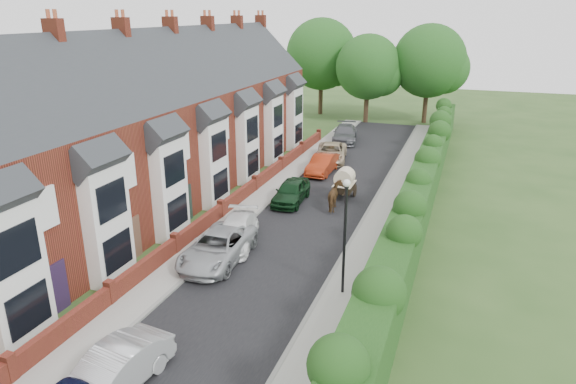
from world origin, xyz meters
name	(u,v)px	position (x,y,z in m)	size (l,w,h in m)	color
ground	(229,330)	(0.00, 0.00, 0.00)	(140.00, 140.00, 0.00)	#2D4C1E
road	(306,222)	(-0.50, 11.00, 0.01)	(6.00, 58.00, 0.02)	black
pavement_hedge_side	(377,231)	(3.60, 11.00, 0.06)	(2.20, 58.00, 0.12)	#9C9B94
pavement_house_side	(244,213)	(-4.35, 11.00, 0.06)	(1.70, 58.00, 0.12)	#9C9B94
kerb_hedge_side	(358,229)	(2.55, 11.00, 0.07)	(0.18, 58.00, 0.13)	gray
kerb_house_side	(256,215)	(-3.55, 11.00, 0.07)	(0.18, 58.00, 0.13)	gray
hedge	(413,209)	(5.40, 11.00, 1.60)	(2.10, 58.00, 2.85)	#153812
terrace_row	(134,136)	(-10.87, 9.98, 4.47)	(9.05, 40.50, 11.50)	maroon
garden_wall_row	(221,210)	(-5.35, 10.00, 0.46)	(0.35, 40.35, 1.10)	maroon
lamppost	(345,223)	(3.40, 4.00, 3.30)	(0.32, 0.32, 5.16)	black
tree_far_left	(371,69)	(-2.65, 40.08, 5.71)	(7.14, 6.80, 9.29)	#332316
tree_far_right	(433,63)	(3.39, 42.08, 6.31)	(7.98, 7.60, 10.31)	#332316
tree_far_back	(325,56)	(-8.59, 43.08, 6.62)	(8.40, 8.00, 10.82)	#332316
car_silver_a	(112,372)	(-1.98, -4.20, 0.72)	(1.53, 4.40, 1.45)	silver
car_silver_b	(218,247)	(-3.00, 5.00, 0.73)	(2.43, 5.26, 1.46)	#A7AAAE
car_white	(236,232)	(-3.00, 7.00, 0.68)	(1.90, 4.68, 1.36)	white
car_green	(291,191)	(-2.37, 13.81, 0.72)	(1.71, 4.24, 1.44)	black
car_red	(323,164)	(-2.22, 20.45, 0.70)	(1.49, 4.28, 1.41)	#A02C11
car_beige	(331,153)	(-2.50, 23.80, 0.70)	(2.33, 5.06, 1.41)	#CCB493
car_grey	(345,134)	(-3.00, 30.55, 0.76)	(2.12, 5.22, 1.51)	#54565B
horse	(336,197)	(0.59, 13.53, 0.84)	(0.91, 1.99, 1.68)	#54391F
horse_cart	(344,181)	(0.59, 15.67, 1.15)	(1.26, 2.78, 2.01)	black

